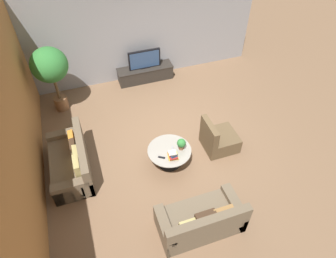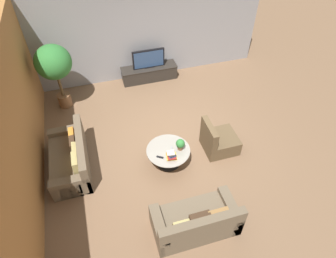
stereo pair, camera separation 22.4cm
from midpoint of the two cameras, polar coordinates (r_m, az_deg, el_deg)
ground_plane at (r=7.68m, az=0.38°, el=-2.78°), size 24.00×24.00×0.00m
back_wall_stone at (r=9.31m, az=-6.54°, el=17.92°), size 7.40×0.12×3.00m
side_wall_left at (r=6.75m, az=-27.32°, el=0.67°), size 0.12×7.40×3.00m
media_console at (r=9.69m, az=-5.01°, el=10.52°), size 1.75×0.50×0.45m
television at (r=9.42m, az=-5.21°, el=13.05°), size 1.00×0.13×0.59m
coffee_table at (r=7.03m, az=-0.65°, el=-4.78°), size 1.02×1.02×0.46m
couch_by_wall at (r=7.28m, az=-18.71°, el=-5.97°), size 0.84×1.77×0.84m
couch_near_entry at (r=6.12m, az=5.23°, el=-16.98°), size 1.66×0.84×0.84m
armchair_wicker at (r=7.49m, az=8.70°, el=-1.96°), size 0.80×0.76×0.86m
potted_palm_tall at (r=8.46m, az=-22.28°, el=10.77°), size 0.95×0.95×1.91m
potted_plant_tabletop at (r=6.83m, az=1.62°, el=-2.83°), size 0.21×0.21×0.29m
book_stack at (r=6.74m, az=-0.02°, el=-4.99°), size 0.25×0.27×0.15m
remote_black at (r=6.77m, az=-2.18°, el=-5.44°), size 0.16×0.12×0.02m
remote_silver at (r=6.94m, az=-0.07°, el=-3.76°), size 0.09×0.16×0.02m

